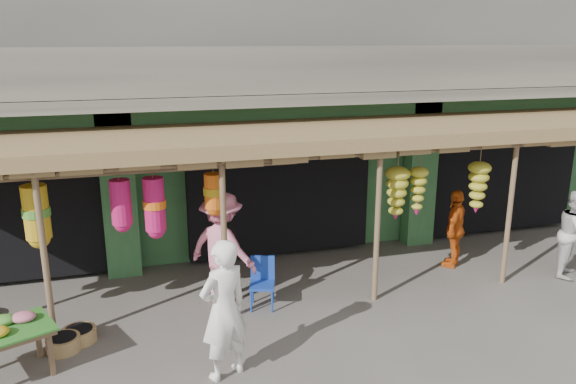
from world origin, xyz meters
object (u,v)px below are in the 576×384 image
object	(u,v)px
blue_chair	(262,279)
person_front	(224,310)
person_right	(576,234)
person_vendor	(455,228)
person_shopper	(222,248)

from	to	relation	value
blue_chair	person_front	xyz separation A→B (m)	(-0.92, -1.79, 0.47)
person_right	blue_chair	bearing A→B (deg)	135.67
person_vendor	person_right	bearing A→B (deg)	108.22
person_front	person_right	world-z (taller)	person_front
person_front	person_vendor	world-z (taller)	person_front
blue_chair	person_shopper	distance (m)	0.83
person_right	person_vendor	bearing A→B (deg)	111.14
person_front	person_shopper	size ratio (longest dim) A/B	1.00
blue_chair	person_shopper	world-z (taller)	person_shopper
person_right	person_shopper	xyz separation A→B (m)	(-6.33, 0.74, 0.13)
blue_chair	person_vendor	world-z (taller)	person_vendor
person_vendor	person_shopper	xyz separation A→B (m)	(-4.49, -0.26, 0.18)
blue_chair	person_shopper	xyz separation A→B (m)	(-0.58, 0.34, 0.48)
blue_chair	person_right	world-z (taller)	person_right
person_vendor	person_shopper	distance (m)	4.50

